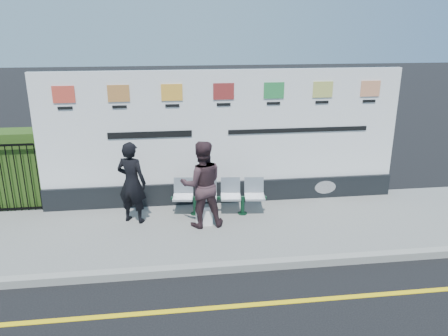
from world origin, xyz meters
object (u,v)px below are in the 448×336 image
(billboard, at_px, (223,147))
(woman_right, at_px, (202,184))
(bench, at_px, (219,205))
(woman_left, at_px, (132,183))

(billboard, relative_size, woman_right, 4.51)
(billboard, bearing_deg, woman_right, -115.45)
(bench, distance_m, woman_left, 1.91)
(woman_right, bearing_deg, bench, -132.05)
(bench, height_order, woman_right, woman_right)
(billboard, xyz_separation_m, bench, (-0.19, -0.73, -1.09))
(billboard, xyz_separation_m, woman_left, (-1.99, -0.87, -0.44))
(billboard, distance_m, bench, 1.33)
(billboard, height_order, woman_right, billboard)
(woman_left, distance_m, woman_right, 1.45)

